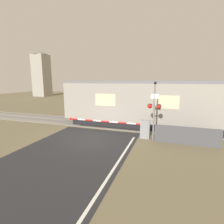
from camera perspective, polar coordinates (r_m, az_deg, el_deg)
The scene contains 7 objects.
ground_plane at distance 11.84m, azimuth -6.85°, elevation -8.46°, with size 80.00×80.00×0.00m, color #6B6047.
track_bed at distance 15.29m, azimuth -0.63°, elevation -3.95°, with size 36.00×3.20×0.13m.
train at distance 14.12m, azimuth 17.49°, elevation 2.29°, with size 16.61×2.72×3.79m.
crossing_barrier at distance 11.87m, azimuth 8.40°, elevation -5.10°, with size 6.03×0.44×1.22m.
signal_post at distance 11.22m, azimuth 13.61°, elevation 1.38°, with size 0.85×0.26×3.72m.
distant_building at distance 45.33m, azimuth -22.03°, elevation 11.53°, with size 3.52×3.52×10.40m.
roadside_fence at distance 11.35m, azimuth 23.16°, elevation -7.18°, with size 3.71×0.06×1.10m.
Camera 1 is at (4.84, -10.11, 3.82)m, focal length 28.00 mm.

